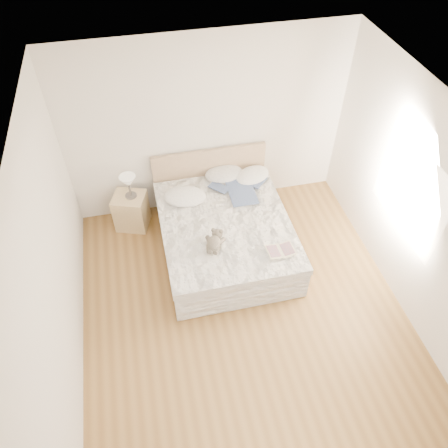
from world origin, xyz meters
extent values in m
cube|color=brown|center=(0.00, 0.00, 0.00)|extent=(4.00, 4.50, 0.00)
cube|color=white|center=(0.00, 0.00, 2.70)|extent=(4.00, 4.50, 0.00)
cube|color=silver|center=(0.00, 2.25, 1.35)|extent=(4.00, 0.02, 2.70)
cube|color=silver|center=(-2.00, 0.00, 1.35)|extent=(0.02, 4.50, 2.70)
cube|color=silver|center=(2.00, 0.00, 1.35)|extent=(0.02, 4.50, 2.70)
cube|color=white|center=(1.99, 0.30, 1.45)|extent=(0.02, 1.30, 1.10)
cube|color=tan|center=(0.00, 1.15, 0.10)|extent=(1.68, 2.08, 0.20)
cube|color=white|center=(0.00, 1.15, 0.35)|extent=(1.60, 2.00, 0.30)
cube|color=white|center=(0.00, 1.10, 0.54)|extent=(1.72, 2.05, 0.10)
cube|color=tan|center=(0.00, 2.19, 0.50)|extent=(1.70, 0.06, 1.00)
cube|color=tan|center=(-1.24, 1.94, 0.28)|extent=(0.55, 0.52, 0.56)
cylinder|color=#514B46|center=(-1.20, 1.95, 0.57)|extent=(0.16, 0.16, 0.02)
cylinder|color=#413C37|center=(-1.20, 1.95, 0.69)|extent=(0.03, 0.03, 0.23)
cone|color=beige|center=(-1.20, 1.95, 0.84)|extent=(0.25, 0.25, 0.16)
ellipsoid|color=white|center=(-0.45, 1.68, 0.64)|extent=(0.67, 0.53, 0.18)
ellipsoid|color=silver|center=(0.19, 2.05, 0.64)|extent=(0.59, 0.43, 0.17)
ellipsoid|color=white|center=(0.60, 1.92, 0.64)|extent=(0.65, 0.56, 0.16)
cube|color=silver|center=(-0.50, 1.69, 0.63)|extent=(0.37, 0.32, 0.02)
cube|color=#F5ECC3|center=(0.55, 0.43, 0.63)|extent=(0.37, 0.26, 0.02)
camera|label=1|loc=(-0.92, -2.88, 4.77)|focal=35.00mm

